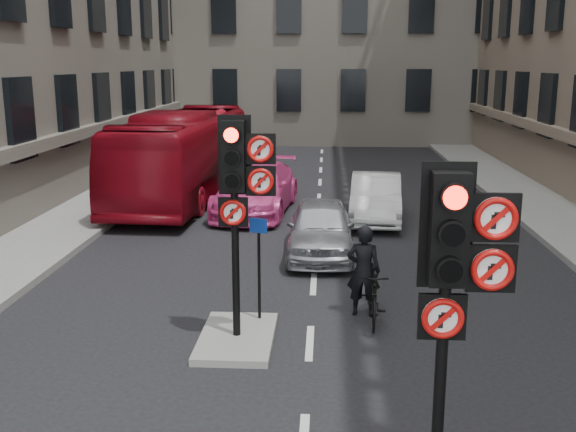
# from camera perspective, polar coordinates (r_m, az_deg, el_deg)

# --- Properties ---
(pavement_left) EXTENTS (3.00, 50.00, 0.16)m
(pavement_left) POSITION_cam_1_polar(r_m,az_deg,el_deg) (19.32, -19.44, -1.01)
(pavement_left) COLOR gray
(pavement_left) RESTS_ON ground
(centre_island) EXTENTS (1.20, 2.00, 0.12)m
(centre_island) POSITION_cam_1_polar(r_m,az_deg,el_deg) (11.29, -4.34, -10.25)
(centre_island) COLOR gray
(centre_island) RESTS_ON ground
(signal_near) EXTENTS (0.91, 0.40, 3.58)m
(signal_near) POSITION_cam_1_polar(r_m,az_deg,el_deg) (6.67, 14.01, -4.15)
(signal_near) COLOR black
(signal_near) RESTS_ON ground
(signal_far) EXTENTS (0.91, 0.40, 3.58)m
(signal_far) POSITION_cam_1_polar(r_m,az_deg,el_deg) (10.51, -4.13, 3.08)
(signal_far) COLOR black
(signal_far) RESTS_ON centre_island
(car_silver) EXTENTS (1.56, 3.86, 1.31)m
(car_silver) POSITION_cam_1_polar(r_m,az_deg,el_deg) (15.94, 2.78, -1.00)
(car_silver) COLOR #9D9FA4
(car_silver) RESTS_ON ground
(car_white) EXTENTS (1.68, 4.11, 1.32)m
(car_white) POSITION_cam_1_polar(r_m,az_deg,el_deg) (19.56, 7.44, 1.54)
(car_white) COLOR silver
(car_white) RESTS_ON ground
(car_pink) EXTENTS (2.50, 5.23, 1.47)m
(car_pink) POSITION_cam_1_polar(r_m,az_deg,el_deg) (20.43, -2.70, 2.34)
(car_pink) COLOR #DF418F
(car_pink) RESTS_ON ground
(bus_red) EXTENTS (2.93, 10.59, 2.92)m
(bus_red) POSITION_cam_1_polar(r_m,az_deg,el_deg) (22.83, -8.74, 5.17)
(bus_red) COLOR maroon
(bus_red) RESTS_ON ground
(motorcycle) EXTENTS (0.53, 1.66, 0.99)m
(motorcycle) POSITION_cam_1_polar(r_m,az_deg,el_deg) (12.00, 7.25, -6.65)
(motorcycle) COLOR black
(motorcycle) RESTS_ON ground
(motorcyclist) EXTENTS (0.67, 0.50, 1.68)m
(motorcyclist) POSITION_cam_1_polar(r_m,az_deg,el_deg) (12.17, 6.42, -4.63)
(motorcyclist) COLOR black
(motorcyclist) RESTS_ON ground
(info_sign) EXTENTS (0.31, 0.13, 1.80)m
(info_sign) POSITION_cam_1_polar(r_m,az_deg,el_deg) (11.53, -2.48, -3.27)
(info_sign) COLOR black
(info_sign) RESTS_ON centre_island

